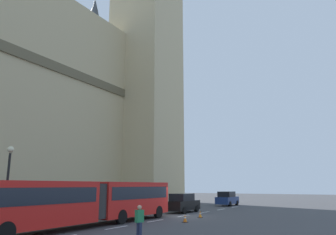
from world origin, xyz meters
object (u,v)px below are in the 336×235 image
object	(u,v)px
sedan_lead	(183,203)
traffic_cone_middle	(200,214)
street_lamp	(8,179)
articulated_bus	(90,199)
traffic_cone_west	(185,218)
pedestrian_near_cones	(139,221)
sedan_trailing	(227,199)

from	to	relation	value
sedan_lead	traffic_cone_middle	distance (m)	5.32
street_lamp	traffic_cone_middle	bearing A→B (deg)	-34.55
sedan_lead	articulated_bus	bearing A→B (deg)	178.89
traffic_cone_west	traffic_cone_middle	size ratio (longest dim) A/B	1.00
traffic_cone_west	traffic_cone_middle	bearing A→B (deg)	7.73
articulated_bus	pedestrian_near_cones	xyz separation A→B (m)	(-2.85, -6.11, -0.83)
sedan_trailing	traffic_cone_middle	xyz separation A→B (m)	(-16.54, -3.63, -0.63)
sedan_lead	pedestrian_near_cones	distance (m)	16.80
traffic_cone_west	street_lamp	world-z (taller)	street_lamp
articulated_bus	street_lamp	distance (m)	5.64
traffic_cone_west	traffic_cone_middle	xyz separation A→B (m)	(3.75, 0.51, 0.00)
articulated_bus	sedan_trailing	size ratio (longest dim) A/B	3.76
street_lamp	pedestrian_near_cones	distance (m)	10.83
sedan_lead	traffic_cone_west	world-z (taller)	sedan_lead
sedan_trailing	pedestrian_near_cones	bearing A→B (deg)	-168.42
pedestrian_near_cones	sedan_lead	bearing A→B (deg)	20.40
pedestrian_near_cones	articulated_bus	bearing A→B (deg)	64.97
articulated_bus	pedestrian_near_cones	distance (m)	6.79
pedestrian_near_cones	traffic_cone_west	bearing A→B (deg)	11.66
traffic_cone_middle	street_lamp	size ratio (longest dim) A/B	0.11
sedan_trailing	traffic_cone_west	distance (m)	20.72
sedan_trailing	traffic_cone_middle	size ratio (longest dim) A/B	7.59
pedestrian_near_cones	street_lamp	bearing A→B (deg)	91.53
sedan_trailing	traffic_cone_middle	world-z (taller)	sedan_trailing
traffic_cone_middle	pedestrian_near_cones	bearing A→B (deg)	-169.56
articulated_bus	sedan_trailing	xyz separation A→B (m)	(25.63, -0.27, -0.83)
traffic_cone_west	pedestrian_near_cones	bearing A→B (deg)	-168.34
sedan_lead	traffic_cone_west	xyz separation A→B (m)	(-7.56, -4.17, -0.63)
articulated_bus	traffic_cone_middle	distance (m)	10.00
traffic_cone_middle	articulated_bus	bearing A→B (deg)	156.73
sedan_trailing	traffic_cone_middle	distance (m)	16.95
sedan_lead	traffic_cone_middle	world-z (taller)	sedan_lead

